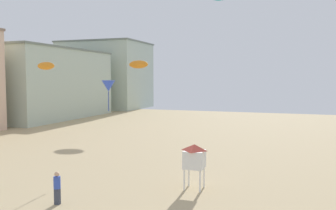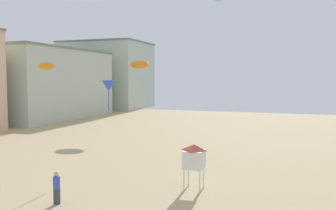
{
  "view_description": "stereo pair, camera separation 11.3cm",
  "coord_description": "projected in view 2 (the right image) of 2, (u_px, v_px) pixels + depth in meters",
  "views": [
    {
      "loc": [
        11.62,
        -6.78,
        6.21
      ],
      "look_at": [
        3.59,
        15.94,
        4.43
      ],
      "focal_mm": 38.07,
      "sensor_mm": 36.0,
      "label": 1
    },
    {
      "loc": [
        11.72,
        -6.74,
        6.21
      ],
      "look_at": [
        3.59,
        15.94,
        4.43
      ],
      "focal_mm": 38.07,
      "sensor_mm": 36.0,
      "label": 2
    }
  ],
  "objects": [
    {
      "name": "boardwalk_hotel_mid",
      "position": [
        43.0,
        83.0,
        56.82
      ],
      "size": [
        13.29,
        22.22,
        10.9
      ],
      "color": "#B7C6B2",
      "rests_on": "ground"
    },
    {
      "name": "boardwalk_hotel_far",
      "position": [
        107.0,
        75.0,
        76.15
      ],
      "size": [
        16.86,
        13.64,
        13.88
      ],
      "color": "#B7C6B2",
      "rests_on": "ground"
    },
    {
      "name": "kite_flyer",
      "position": [
        57.0,
        186.0,
        17.57
      ],
      "size": [
        0.34,
        0.34,
        1.64
      ],
      "rotation": [
        0.0,
        0.0,
        0.39
      ],
      "color": "#383D4C",
      "rests_on": "ground"
    },
    {
      "name": "lifeguard_stand",
      "position": [
        194.0,
        157.0,
        19.93
      ],
      "size": [
        1.1,
        1.1,
        2.55
      ],
      "rotation": [
        0.0,
        0.0,
        -0.09
      ],
      "color": "white",
      "rests_on": "ground"
    },
    {
      "name": "kite_blue_delta",
      "position": [
        109.0,
        86.0,
        26.38
      ],
      "size": [
        1.01,
        1.01,
        2.29
      ],
      "color": "blue"
    },
    {
      "name": "kite_orange_parafoil_2",
      "position": [
        139.0,
        64.0,
        45.98
      ],
      "size": [
        2.65,
        0.74,
        1.03
      ],
      "color": "orange"
    },
    {
      "name": "kite_orange_parafoil_3",
      "position": [
        46.0,
        66.0,
        27.1
      ],
      "size": [
        1.53,
        0.42,
        0.59
      ],
      "color": "orange"
    }
  ]
}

